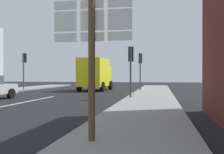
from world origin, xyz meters
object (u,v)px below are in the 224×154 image
at_px(route_sign_post, 92,50).
at_px(traffic_light_far_left, 24,63).
at_px(delivery_truck, 95,74).
at_px(traffic_light_near_right, 131,60).
at_px(traffic_light_far_right, 140,63).

relative_size(route_sign_post, traffic_light_far_left, 0.89).
relative_size(delivery_truck, traffic_light_near_right, 1.56).
distance_m(traffic_light_near_right, traffic_light_far_left, 13.08).
bearing_deg(traffic_light_near_right, traffic_light_far_right, 90.00).
xyz_separation_m(route_sign_post, traffic_light_far_left, (-11.48, 17.56, 0.66)).
bearing_deg(traffic_light_near_right, route_sign_post, -87.84).
xyz_separation_m(traffic_light_near_right, traffic_light_far_right, (-0.00, 7.65, 0.18)).
bearing_deg(traffic_light_far_left, traffic_light_near_right, -32.11).
height_order(traffic_light_near_right, traffic_light_far_left, traffic_light_far_left).
relative_size(route_sign_post, traffic_light_near_right, 0.99).
bearing_deg(traffic_light_near_right, delivery_truck, 117.95).
relative_size(route_sign_post, traffic_light_far_right, 0.92).
relative_size(delivery_truck, route_sign_post, 1.58).
distance_m(delivery_truck, route_sign_post, 19.52).
xyz_separation_m(delivery_truck, traffic_light_far_right, (4.40, -0.66, 0.92)).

